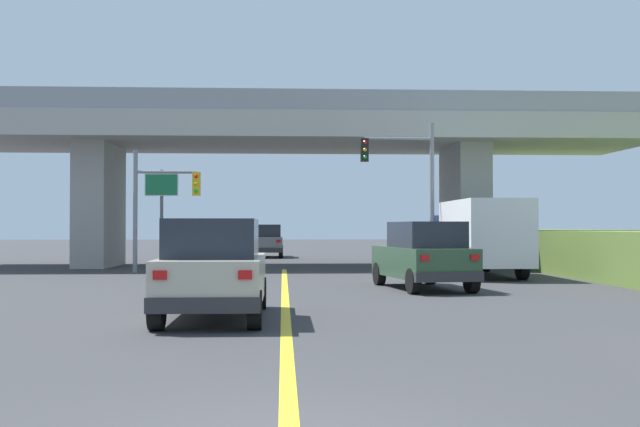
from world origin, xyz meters
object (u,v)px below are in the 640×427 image
(suv_lead, at_px, (214,269))
(sedan_oncoming, at_px, (267,241))
(traffic_signal_nearside, at_px, (409,177))
(highway_sign, at_px, (162,197))
(suv_crossing, at_px, (424,255))
(box_truck, at_px, (479,236))
(traffic_signal_farside, at_px, (158,198))

(suv_lead, bearing_deg, sedan_oncoming, 89.29)
(traffic_signal_nearside, distance_m, highway_sign, 10.80)
(suv_lead, bearing_deg, highway_sign, 102.11)
(suv_crossing, distance_m, traffic_signal_nearside, 9.04)
(suv_lead, relative_size, box_truck, 0.65)
(suv_crossing, xyz_separation_m, highway_sign, (-9.51, 10.93, 2.16))
(suv_lead, distance_m, sedan_oncoming, 32.02)
(traffic_signal_nearside, bearing_deg, sedan_oncoming, 110.87)
(sedan_oncoming, distance_m, traffic_signal_farside, 16.57)
(suv_lead, height_order, suv_crossing, same)
(suv_lead, xyz_separation_m, traffic_signal_nearside, (6.59, 15.77, 2.90))
(suv_crossing, xyz_separation_m, traffic_signal_farside, (-9.31, 8.83, 2.05))
(highway_sign, bearing_deg, suv_lead, -77.89)
(box_truck, height_order, sedan_oncoming, box_truck)
(suv_lead, relative_size, highway_sign, 1.08)
(traffic_signal_nearside, bearing_deg, box_truck, -46.61)
(traffic_signal_nearside, relative_size, highway_sign, 1.41)
(suv_lead, distance_m, traffic_signal_farside, 16.64)
(suv_lead, height_order, traffic_signal_farside, traffic_signal_farside)
(suv_crossing, xyz_separation_m, traffic_signal_nearside, (0.98, 8.51, 2.90))
(traffic_signal_nearside, height_order, highway_sign, traffic_signal_nearside)
(sedan_oncoming, relative_size, traffic_signal_nearside, 0.79)
(traffic_signal_farside, bearing_deg, sedan_oncoming, 75.57)
(sedan_oncoming, bearing_deg, box_truck, -65.57)
(suv_crossing, bearing_deg, suv_lead, -136.30)
(sedan_oncoming, relative_size, highway_sign, 1.11)
(suv_lead, bearing_deg, traffic_signal_farside, 102.95)
(sedan_oncoming, bearing_deg, highway_sign, -107.28)
(traffic_signal_farside, height_order, highway_sign, traffic_signal_farside)
(suv_crossing, xyz_separation_m, box_truck, (3.26, 6.10, 0.52))
(box_truck, distance_m, sedan_oncoming, 20.50)
(traffic_signal_nearside, bearing_deg, suv_crossing, -96.57)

